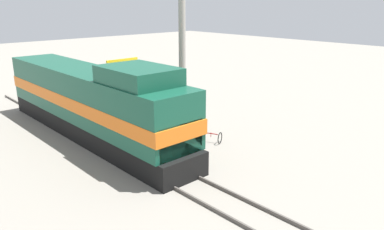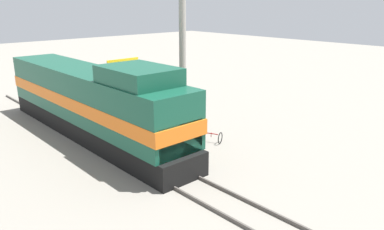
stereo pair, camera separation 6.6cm
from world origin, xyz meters
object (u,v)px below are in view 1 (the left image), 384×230
locomotive (93,103)px  vendor_umbrella (145,95)px  utility_pole (182,44)px  person_bystander (183,127)px  billboard_sign (123,71)px  bicycle (206,136)px

locomotive → vendor_umbrella: (3.55, -0.08, -0.16)m
utility_pole → person_bystander: size_ratio=5.73×
locomotive → billboard_sign: 5.49m
utility_pole → vendor_umbrella: (-1.09, 2.29, -3.27)m
person_bystander → bicycle: (1.25, -0.57, -0.64)m
utility_pole → vendor_umbrella: size_ratio=4.28×
utility_pole → vendor_umbrella: utility_pole is taller
utility_pole → person_bystander: (-1.64, -1.86, -4.22)m
utility_pole → person_bystander: utility_pole is taller
locomotive → billboard_sign: size_ratio=4.43×
utility_pole → bicycle: bearing=-99.1°
person_bystander → bicycle: 1.52m
locomotive → vendor_umbrella: locomotive is taller
locomotive → billboard_sign: locomotive is taller
person_bystander → bicycle: bearing=-24.5°
billboard_sign → bicycle: (0.04, -8.23, -2.58)m
billboard_sign → person_bystander: bearing=-98.9°
locomotive → bicycle: locomotive is taller
locomotive → person_bystander: 5.31m
locomotive → utility_pole: 6.07m
person_bystander → bicycle: size_ratio=0.98×
vendor_umbrella → person_bystander: vendor_umbrella is taller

